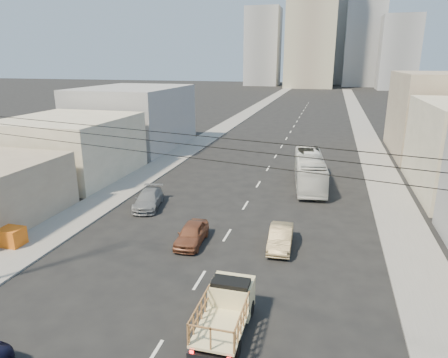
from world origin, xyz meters
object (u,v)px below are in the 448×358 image
at_px(city_bus, 310,170).
at_px(crate_stack, 9,236).
at_px(sedan_brown, 192,234).
at_px(flatbed_pickup, 226,307).
at_px(sedan_tan, 281,238).
at_px(sedan_grey, 148,199).

relative_size(city_bus, crate_stack, 5.87).
bearing_deg(sedan_brown, flatbed_pickup, -63.50).
bearing_deg(sedan_brown, sedan_tan, 6.54).
distance_m(city_bus, sedan_brown, 16.28).
height_order(flatbed_pickup, sedan_brown, flatbed_pickup).
height_order(sedan_tan, sedan_grey, sedan_grey).
bearing_deg(flatbed_pickup, crate_stack, 164.29).
height_order(city_bus, crate_stack, city_bus).
relative_size(flatbed_pickup, sedan_grey, 0.96).
bearing_deg(crate_stack, city_bus, 45.94).
relative_size(sedan_grey, crate_stack, 2.56).
bearing_deg(flatbed_pickup, sedan_brown, 119.16).
distance_m(sedan_grey, crate_stack, 10.38).
xyz_separation_m(sedan_grey, crate_stack, (-5.50, -8.80, 0.02)).
bearing_deg(sedan_brown, city_bus, 63.43).
relative_size(flatbed_pickup, crate_stack, 2.45).
relative_size(city_bus, sedan_grey, 2.29).
bearing_deg(crate_stack, sedan_brown, 17.09).
bearing_deg(city_bus, sedan_tan, -100.53).
height_order(city_bus, sedan_grey, city_bus).
bearing_deg(sedan_tan, flatbed_pickup, -101.14).
bearing_deg(city_bus, crate_stack, -140.67).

